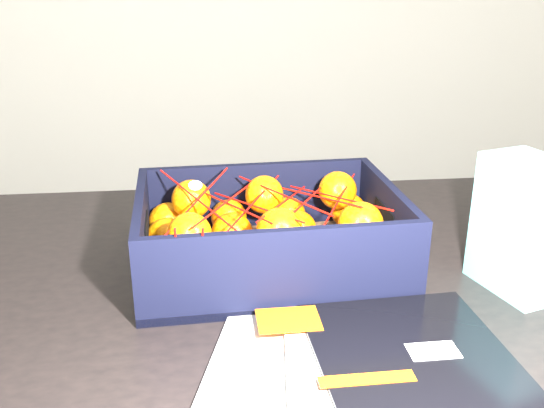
{
  "coord_description": "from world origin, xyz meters",
  "views": [
    {
      "loc": [
        -0.35,
        -1.02,
        1.16
      ],
      "look_at": [
        -0.23,
        -0.26,
        0.86
      ],
      "focal_mm": 40.24,
      "sensor_mm": 36.0,
      "label": 1
    }
  ],
  "objects": [
    {
      "name": "produce_crate",
      "position": [
        -0.23,
        -0.23,
        0.79
      ],
      "size": [
        0.37,
        0.28,
        0.12
      ],
      "color": "#8A5F3F",
      "rests_on": "table"
    },
    {
      "name": "mesh_net",
      "position": [
        -0.24,
        -0.24,
        0.85
      ],
      "size": [
        0.3,
        0.24,
        0.09
      ],
      "color": "red",
      "rests_on": "clementine_heap"
    },
    {
      "name": "retail_carton",
      "position": [
        0.09,
        -0.34,
        0.84
      ],
      "size": [
        0.11,
        0.14,
        0.18
      ],
      "primitive_type": "cube",
      "rotation": [
        0.0,
        0.0,
        0.24
      ],
      "color": "silver",
      "rests_on": "table"
    },
    {
      "name": "table",
      "position": [
        -0.21,
        -0.27,
        0.65
      ],
      "size": [
        1.24,
        0.86,
        0.75
      ],
      "color": "black",
      "rests_on": "ground"
    },
    {
      "name": "clementine_heap",
      "position": [
        -0.23,
        -0.23,
        0.8
      ],
      "size": [
        0.35,
        0.25,
        0.11
      ],
      "color": "orange",
      "rests_on": "produce_crate"
    },
    {
      "name": "magazine_stack",
      "position": [
        -0.17,
        -0.51,
        0.76
      ],
      "size": [
        0.37,
        0.33,
        0.02
      ],
      "color": "beige",
      "rests_on": "table"
    }
  ]
}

